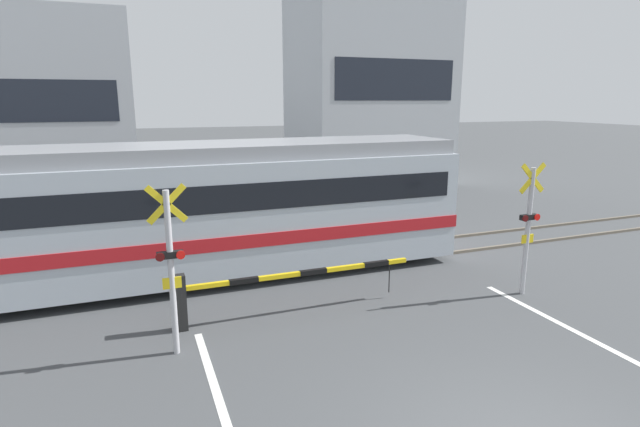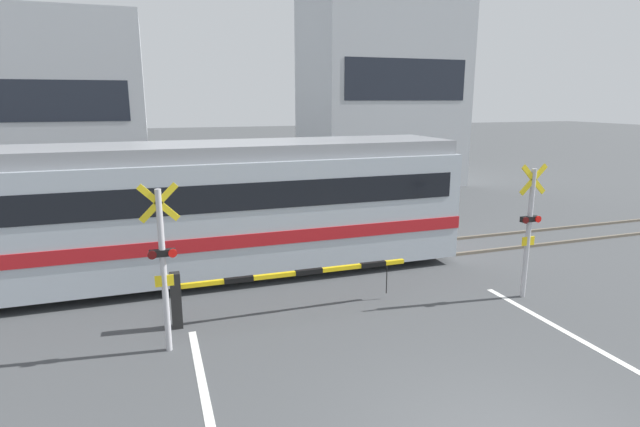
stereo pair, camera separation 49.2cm
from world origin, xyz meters
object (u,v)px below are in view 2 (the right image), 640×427
at_px(crossing_signal_left, 163,261).
at_px(crossing_signal_right, 529,225).
at_px(crossing_barrier_near, 250,284).
at_px(commuter_train, 124,212).
at_px(crossing_barrier_far, 342,208).
at_px(pedestrian, 226,192).

bearing_deg(crossing_signal_left, crossing_signal_right, 0.00).
bearing_deg(crossing_barrier_near, crossing_signal_left, -151.62).
bearing_deg(commuter_train, crossing_signal_right, -24.22).
height_order(crossing_barrier_near, crossing_signal_right, crossing_signal_right).
xyz_separation_m(crossing_barrier_far, crossing_signal_left, (-6.15, -7.17, 0.96)).
bearing_deg(crossing_signal_left, pedestrian, 76.30).
height_order(crossing_signal_right, pedestrian, crossing_signal_right).
distance_m(crossing_barrier_far, pedestrian, 5.11).
relative_size(crossing_signal_left, pedestrian, 1.99).
relative_size(crossing_barrier_near, crossing_signal_left, 1.66).
height_order(crossing_barrier_near, pedestrian, pedestrian).
bearing_deg(crossing_signal_left, crossing_barrier_far, 49.37).
xyz_separation_m(crossing_barrier_far, pedestrian, (-3.50, 3.72, 0.14)).
height_order(commuter_train, pedestrian, commuter_train).
xyz_separation_m(commuter_train, crossing_signal_left, (0.78, -3.87, -0.12)).
bearing_deg(pedestrian, crossing_barrier_near, -95.63).
height_order(commuter_train, crossing_barrier_near, commuter_train).
relative_size(commuter_train, pedestrian, 11.01).
bearing_deg(pedestrian, commuter_train, -116.12).
relative_size(crossing_barrier_near, pedestrian, 3.30).
bearing_deg(crossing_barrier_far, crossing_signal_left, -130.63).
distance_m(crossing_barrier_near, pedestrian, 10.03).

